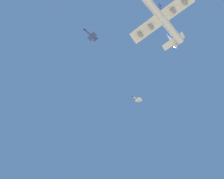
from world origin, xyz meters
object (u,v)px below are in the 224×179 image
object	(u,v)px
carrier_jet	(161,17)
chase_jet_right_wing	(137,99)
chase_jet_left_wing	(91,35)
chase_jet_lead	(157,7)

from	to	relation	value
carrier_jet	chase_jet_right_wing	distance (m)	97.62
carrier_jet	chase_jet_left_wing	xyz separation A→B (m)	(29.90, -53.54, -14.63)
carrier_jet	chase_jet_right_wing	xyz separation A→B (m)	(-68.36, -69.64, -2.67)
chase_jet_lead	chase_jet_right_wing	world-z (taller)	chase_jet_lead
carrier_jet	chase_jet_left_wing	size ratio (longest dim) A/B	5.16
chase_jet_lead	chase_jet_left_wing	xyz separation A→B (m)	(23.60, -54.88, -22.84)
chase_jet_lead	chase_jet_right_wing	distance (m)	103.59
chase_jet_left_wing	chase_jet_right_wing	size ratio (longest dim) A/B	1.00
chase_jet_right_wing	carrier_jet	bearing A→B (deg)	62.49
carrier_jet	chase_jet_right_wing	world-z (taller)	carrier_jet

